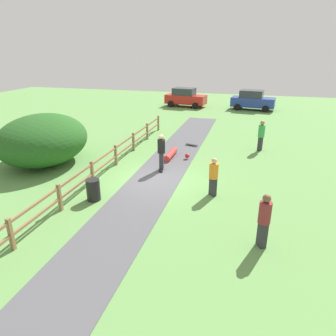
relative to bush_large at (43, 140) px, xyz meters
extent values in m
plane|color=#60934C|center=(6.37, -0.52, -1.33)|extent=(60.00, 60.00, 0.00)
cube|color=#515156|center=(6.37, -0.52, -1.32)|extent=(2.40, 28.00, 0.02)
cube|color=olive|center=(3.77, -6.95, -0.78)|extent=(0.12, 0.12, 1.10)
cube|color=olive|center=(3.77, -4.38, -0.78)|extent=(0.12, 0.12, 1.10)
cube|color=olive|center=(3.77, -1.80, -0.78)|extent=(0.12, 0.12, 1.10)
cube|color=olive|center=(3.77, 0.77, -0.78)|extent=(0.12, 0.12, 1.10)
cube|color=olive|center=(3.77, 3.34, -0.78)|extent=(0.12, 0.12, 1.10)
cube|color=olive|center=(3.77, 5.91, -0.78)|extent=(0.12, 0.12, 1.10)
cube|color=olive|center=(3.77, 8.48, -0.78)|extent=(0.12, 0.12, 1.10)
cube|color=olive|center=(3.77, -0.52, -0.83)|extent=(0.08, 18.00, 0.09)
cube|color=olive|center=(3.77, -0.52, -0.38)|extent=(0.08, 18.00, 0.09)
ellipsoid|color=#23561E|center=(0.00, 0.00, 0.00)|extent=(4.33, 5.20, 2.65)
cylinder|color=black|center=(4.57, -3.23, -0.88)|extent=(0.56, 0.56, 0.90)
cube|color=black|center=(6.32, 0.65, -1.23)|extent=(0.35, 0.82, 0.02)
cylinder|color=silver|center=(6.20, 0.91, -1.28)|extent=(0.04, 0.06, 0.06)
cylinder|color=silver|center=(6.34, 0.94, -1.28)|extent=(0.04, 0.06, 0.06)
cylinder|color=silver|center=(6.30, 0.36, -1.28)|extent=(0.04, 0.06, 0.06)
cylinder|color=silver|center=(6.45, 0.39, -1.28)|extent=(0.04, 0.06, 0.06)
cube|color=#2D2D33|center=(6.32, 0.65, -0.80)|extent=(0.26, 0.35, 0.84)
cylinder|color=black|center=(6.32, 0.65, -0.04)|extent=(0.44, 0.44, 0.70)
sphere|color=tan|center=(6.32, 0.65, 0.44)|extent=(0.25, 0.25, 0.25)
cylinder|color=red|center=(6.28, 2.66, -1.13)|extent=(0.39, 1.70, 0.36)
sphere|color=red|center=(7.24, 2.64, -1.13)|extent=(0.26, 0.26, 0.26)
cube|color=black|center=(7.00, 5.15, -1.23)|extent=(0.82, 0.41, 0.02)
cylinder|color=silver|center=(7.29, 5.15, -1.28)|extent=(0.07, 0.05, 0.06)
cylinder|color=silver|center=(7.25, 5.00, -1.28)|extent=(0.07, 0.05, 0.06)
cylinder|color=silver|center=(6.75, 5.30, -1.28)|extent=(0.07, 0.05, 0.06)
cylinder|color=silver|center=(6.71, 5.15, -1.28)|extent=(0.07, 0.05, 0.06)
cube|color=#2D2D33|center=(9.22, -1.51, -0.93)|extent=(0.36, 0.37, 0.79)
cylinder|color=orange|center=(9.22, -1.51, -0.21)|extent=(0.54, 0.54, 0.65)
sphere|color=beige|center=(9.22, -1.51, 0.23)|extent=(0.24, 0.24, 0.24)
cube|color=#2D2D33|center=(11.17, 5.33, -0.89)|extent=(0.31, 0.37, 0.87)
cylinder|color=green|center=(11.17, 5.33, -0.10)|extent=(0.50, 0.50, 0.72)
sphere|color=#9E704C|center=(11.17, 5.33, 0.39)|extent=(0.26, 0.26, 0.26)
cube|color=#2D2D33|center=(11.19, -4.73, -0.90)|extent=(0.33, 0.38, 0.85)
cylinder|color=maroon|center=(11.19, -4.73, -0.12)|extent=(0.51, 0.51, 0.71)
sphere|color=brown|center=(11.19, -4.73, 0.36)|extent=(0.25, 0.25, 0.25)
cube|color=#283D99|center=(10.49, 18.82, -0.56)|extent=(4.38, 2.21, 0.90)
cube|color=#2D333D|center=(10.29, 18.84, 0.24)|extent=(2.38, 1.82, 0.70)
cylinder|color=black|center=(11.94, 19.52, -1.01)|extent=(0.66, 0.32, 0.64)
cylinder|color=black|center=(11.72, 17.77, -1.01)|extent=(0.66, 0.32, 0.64)
cylinder|color=black|center=(9.26, 19.86, -1.01)|extent=(0.66, 0.32, 0.64)
cylinder|color=black|center=(9.04, 18.11, -1.01)|extent=(0.66, 0.32, 0.64)
cube|color=red|center=(3.64, 18.82, -0.56)|extent=(4.38, 2.22, 0.90)
cube|color=#2D333D|center=(3.44, 18.84, 0.24)|extent=(2.38, 1.82, 0.70)
cylinder|color=black|center=(5.09, 19.52, -1.01)|extent=(0.67, 0.32, 0.64)
cylinder|color=black|center=(4.87, 17.77, -1.01)|extent=(0.67, 0.32, 0.64)
cylinder|color=black|center=(2.41, 19.86, -1.01)|extent=(0.67, 0.32, 0.64)
cylinder|color=black|center=(2.19, 18.11, -1.01)|extent=(0.67, 0.32, 0.64)
camera|label=1|loc=(10.52, -13.44, 4.55)|focal=33.06mm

